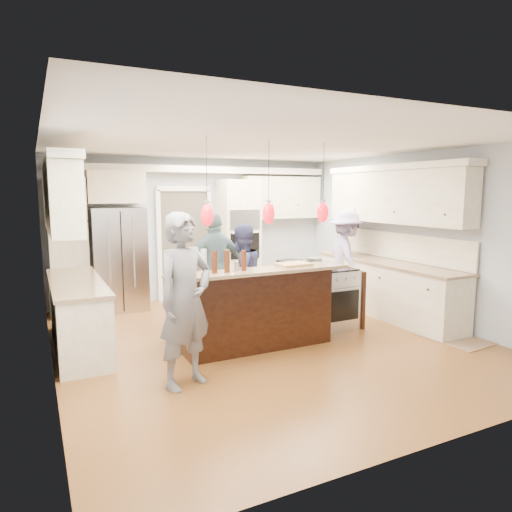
{
  "coord_description": "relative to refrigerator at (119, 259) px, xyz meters",
  "views": [
    {
      "loc": [
        -2.87,
        -5.48,
        2.06
      ],
      "look_at": [
        0.0,
        0.35,
        1.15
      ],
      "focal_mm": 32.0,
      "sensor_mm": 36.0,
      "label": 1
    }
  ],
  "objects": [
    {
      "name": "person_range_side",
      "position": [
        3.8,
        -1.46,
        -0.03
      ],
      "size": [
        0.92,
        1.26,
        1.74
      ],
      "primitive_type": "imported",
      "rotation": [
        0.0,
        0.0,
        1.31
      ],
      "color": "#9485B3",
      "rests_on": "ground"
    },
    {
      "name": "pot_small",
      "position": [
        2.7,
        -2.52,
        0.08
      ],
      "size": [
        0.22,
        0.22,
        0.11
      ],
      "primitive_type": "cylinder",
      "color": "#B7B7BC",
      "rests_on": "island_range"
    },
    {
      "name": "beer_bottle_c",
      "position": [
        0.72,
        -3.2,
        0.35
      ],
      "size": [
        0.07,
        0.07,
        0.27
      ],
      "primitive_type": "cylinder",
      "rotation": [
        0.0,
        0.0,
        -0.12
      ],
      "color": "#411B0B",
      "rests_on": "kitchen_island"
    },
    {
      "name": "cutting_board",
      "position": [
        1.69,
        -3.11,
        0.24
      ],
      "size": [
        0.44,
        0.32,
        0.03
      ],
      "primitive_type": "cube",
      "rotation": [
        0.0,
        0.0,
        0.06
      ],
      "color": "tan",
      "rests_on": "kitchen_island"
    },
    {
      "name": "left_cabinets",
      "position": [
        -0.89,
        -1.84,
        0.16
      ],
      "size": [
        0.64,
        2.3,
        2.51
      ],
      "color": "#FAF1CB",
      "rests_on": "ground"
    },
    {
      "name": "room_shell",
      "position": [
        1.55,
        -2.64,
        0.92
      ],
      "size": [
        5.54,
        6.04,
        2.72
      ],
      "color": "#B2BCC6",
      "rests_on": "ground"
    },
    {
      "name": "drink_can",
      "position": [
        0.87,
        -3.13,
        0.28
      ],
      "size": [
        0.07,
        0.07,
        0.11
      ],
      "primitive_type": "cylinder",
      "rotation": [
        0.0,
        0.0,
        -0.18
      ],
      "color": "#B7B7BC",
      "rests_on": "kitchen_island"
    },
    {
      "name": "person_far_left",
      "position": [
        1.55,
        -1.79,
        -0.11
      ],
      "size": [
        0.91,
        0.81,
        1.58
      ],
      "primitive_type": "imported",
      "rotation": [
        0.0,
        0.0,
        3.46
      ],
      "color": "navy",
      "rests_on": "ground"
    },
    {
      "name": "kitchen_island",
      "position": [
        1.3,
        -2.57,
        -0.41
      ],
      "size": [
        2.1,
        1.46,
        1.12
      ],
      "color": "black",
      "rests_on": "ground"
    },
    {
      "name": "pot_large",
      "position": [
        2.54,
        -2.3,
        0.09
      ],
      "size": [
        0.25,
        0.25,
        0.14
      ],
      "primitive_type": "cylinder",
      "color": "#B7B7BC",
      "rests_on": "island_range"
    },
    {
      "name": "water_bottle",
      "position": [
        0.42,
        -3.22,
        0.37
      ],
      "size": [
        0.08,
        0.08,
        0.3
      ],
      "primitive_type": "cylinder",
      "rotation": [
        0.0,
        0.0,
        -0.18
      ],
      "color": "silver",
      "rests_on": "kitchen_island"
    },
    {
      "name": "right_counter_run",
      "position": [
        3.99,
        -2.34,
        0.16
      ],
      "size": [
        0.64,
        3.1,
        2.51
      ],
      "color": "#FAF1CB",
      "rests_on": "ground"
    },
    {
      "name": "oven_column",
      "position": [
        2.3,
        0.03,
        0.25
      ],
      "size": [
        0.72,
        0.69,
        2.3
      ],
      "color": "#FAF1CB",
      "rests_on": "ground"
    },
    {
      "name": "refrigerator",
      "position": [
        0.0,
        0.0,
        0.0
      ],
      "size": [
        0.9,
        0.7,
        1.8
      ],
      "primitive_type": "cube",
      "color": "#B7B7BC",
      "rests_on": "ground"
    },
    {
      "name": "floor_rug",
      "position": [
        3.95,
        -3.77,
        -0.89
      ],
      "size": [
        0.72,
        0.99,
        0.01
      ],
      "primitive_type": "cube",
      "rotation": [
        0.0,
        0.0,
        0.08
      ],
      "color": "#90704F",
      "rests_on": "ground"
    },
    {
      "name": "back_upper_cabinets",
      "position": [
        0.8,
        0.12,
        0.77
      ],
      "size": [
        5.3,
        0.61,
        2.54
      ],
      "color": "#FAF1CB",
      "rests_on": "ground"
    },
    {
      "name": "beer_bottle_a",
      "position": [
        0.57,
        -3.18,
        0.35
      ],
      "size": [
        0.08,
        0.08,
        0.26
      ],
      "primitive_type": "cylinder",
      "rotation": [
        0.0,
        0.0,
        -0.16
      ],
      "color": "#411B0B",
      "rests_on": "kitchen_island"
    },
    {
      "name": "pendant_lights",
      "position": [
        1.3,
        -3.15,
        0.9
      ],
      "size": [
        1.75,
        0.15,
        1.03
      ],
      "color": "black",
      "rests_on": "ground"
    },
    {
      "name": "person_far_right",
      "position": [
        1.29,
        -1.32,
        -0.02
      ],
      "size": [
        1.08,
        0.57,
        1.76
      ],
      "primitive_type": "imported",
      "rotation": [
        0.0,
        0.0,
        3.28
      ],
      "color": "slate",
      "rests_on": "ground"
    },
    {
      "name": "island_range",
      "position": [
        2.71,
        -2.49,
        -0.44
      ],
      "size": [
        0.82,
        0.71,
        0.92
      ],
      "color": "#B7B7BC",
      "rests_on": "ground"
    },
    {
      "name": "person_bar_end",
      "position": [
        0.08,
        -3.59,
        0.03
      ],
      "size": [
        0.8,
        0.67,
        1.86
      ],
      "primitive_type": "imported",
      "rotation": [
        0.0,
        0.0,
        0.39
      ],
      "color": "slate",
      "rests_on": "ground"
    },
    {
      "name": "beer_bottle_b",
      "position": [
        0.95,
        -3.17,
        0.34
      ],
      "size": [
        0.07,
        0.07,
        0.25
      ],
      "primitive_type": "cylinder",
      "rotation": [
        0.0,
        0.0,
        -0.11
      ],
      "color": "#411B0B",
      "rests_on": "kitchen_island"
    },
    {
      "name": "ground_plane",
      "position": [
        1.55,
        -2.64,
        -0.9
      ],
      "size": [
        6.0,
        6.0,
        0.0
      ],
      "primitive_type": "plane",
      "color": "#905E27",
      "rests_on": "ground"
    }
  ]
}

